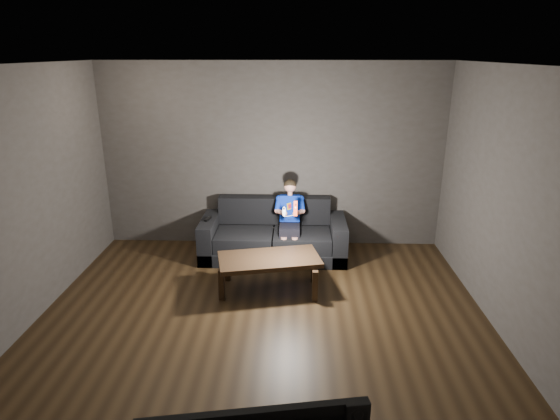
{
  "coord_description": "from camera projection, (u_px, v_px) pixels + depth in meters",
  "views": [
    {
      "loc": [
        0.35,
        -4.22,
        2.82
      ],
      "look_at": [
        0.15,
        1.55,
        0.85
      ],
      "focal_mm": 30.0,
      "sensor_mm": 36.0,
      "label": 1
    }
  ],
  "objects": [
    {
      "name": "ceiling",
      "position": [
        256.0,
        65.0,
        4.04
      ],
      "size": [
        5.0,
        5.0,
        0.02
      ],
      "primitive_type": "cube",
      "color": "silver",
      "rests_on": "back_wall"
    },
    {
      "name": "child",
      "position": [
        290.0,
        213.0,
        6.54
      ],
      "size": [
        0.42,
        0.52,
        1.03
      ],
      "color": "black",
      "rests_on": "sofa"
    },
    {
      "name": "left_wall",
      "position": [
        3.0,
        210.0,
        4.56
      ],
      "size": [
        0.04,
        5.0,
        2.7
      ],
      "primitive_type": "cube",
      "color": "#3C3733",
      "rests_on": "ground"
    },
    {
      "name": "back_wall",
      "position": [
        272.0,
        157.0,
        6.84
      ],
      "size": [
        5.0,
        0.04,
        2.7
      ],
      "primitive_type": "cube",
      "color": "#3C3733",
      "rests_on": "ground"
    },
    {
      "name": "right_wall",
      "position": [
        524.0,
        216.0,
        4.39
      ],
      "size": [
        0.04,
        5.0,
        2.7
      ],
      "primitive_type": "cube",
      "color": "#3C3733",
      "rests_on": "ground"
    },
    {
      "name": "wii_remote_red",
      "position": [
        296.0,
        208.0,
        6.09
      ],
      "size": [
        0.05,
        0.07,
        0.2
      ],
      "color": "#E74522",
      "rests_on": "child"
    },
    {
      "name": "floor",
      "position": [
        261.0,
        334.0,
        4.91
      ],
      "size": [
        5.0,
        5.0,
        0.0
      ],
      "primitive_type": "plane",
      "color": "black",
      "rests_on": "ground"
    },
    {
      "name": "sofa",
      "position": [
        273.0,
        238.0,
        6.73
      ],
      "size": [
        2.05,
        0.88,
        0.79
      ],
      "color": "black",
      "rests_on": "floor"
    },
    {
      "name": "nunchuk_white",
      "position": [
        284.0,
        212.0,
        6.11
      ],
      "size": [
        0.06,
        0.09,
        0.14
      ],
      "color": "white",
      "rests_on": "child"
    },
    {
      "name": "wii_remote_black",
      "position": [
        208.0,
        219.0,
        6.59
      ],
      "size": [
        0.08,
        0.17,
        0.03
      ],
      "color": "black",
      "rests_on": "sofa"
    },
    {
      "name": "coffee_table",
      "position": [
        269.0,
        262.0,
        5.69
      ],
      "size": [
        1.32,
        0.85,
        0.44
      ],
      "color": "black",
      "rests_on": "floor"
    },
    {
      "name": "front_wall",
      "position": [
        216.0,
        394.0,
        2.11
      ],
      "size": [
        5.0,
        0.04,
        2.7
      ],
      "primitive_type": "cube",
      "color": "#3C3733",
      "rests_on": "ground"
    }
  ]
}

